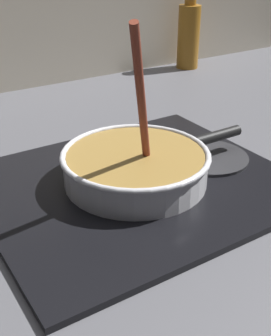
% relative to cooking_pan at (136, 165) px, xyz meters
% --- Properties ---
extents(ground, '(2.40, 1.60, 0.04)m').
position_rel_cooking_pan_xyz_m(ground, '(0.01, -0.09, -0.07)').
color(ground, '#4C4C51').
extents(hob_plate, '(0.56, 0.48, 0.01)m').
position_rel_cooking_pan_xyz_m(hob_plate, '(-0.00, 0.00, -0.04)').
color(hob_plate, black).
rests_on(hob_plate, ground).
extents(burner_ring, '(0.16, 0.16, 0.01)m').
position_rel_cooking_pan_xyz_m(burner_ring, '(-0.00, 0.00, -0.03)').
color(burner_ring, '#592D0C').
rests_on(burner_ring, hob_plate).
extents(spare_burner, '(0.17, 0.17, 0.01)m').
position_rel_cooking_pan_xyz_m(spare_burner, '(0.18, 0.00, -0.03)').
color(spare_burner, '#262628').
rests_on(spare_burner, hob_plate).
extents(cooking_pan, '(0.40, 0.28, 0.31)m').
position_rel_cooking_pan_xyz_m(cooking_pan, '(0.00, 0.00, 0.00)').
color(cooking_pan, silver).
rests_on(cooking_pan, hob_plate).
extents(sauce_bottle, '(0.08, 0.08, 0.27)m').
position_rel_cooking_pan_xyz_m(sauce_bottle, '(0.62, 0.62, 0.07)').
color(sauce_bottle, '#8C5919').
rests_on(sauce_bottle, ground).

